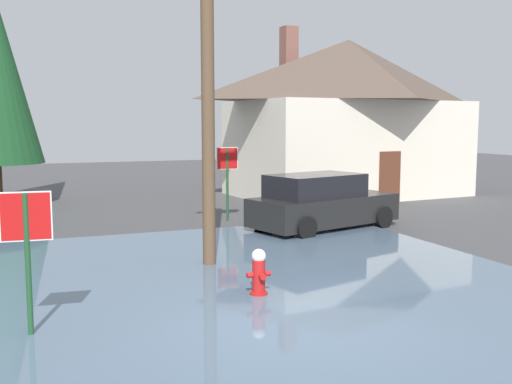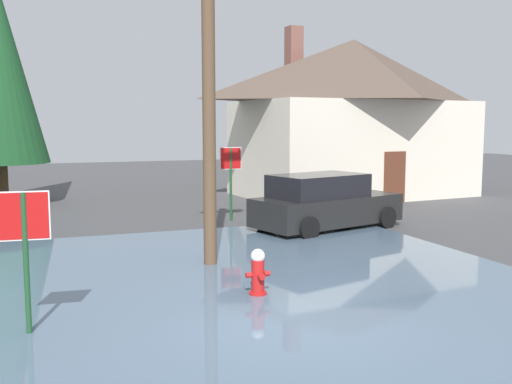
% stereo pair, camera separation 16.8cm
% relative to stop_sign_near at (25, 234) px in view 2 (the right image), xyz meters
% --- Properties ---
extents(ground_plane, '(80.00, 80.00, 0.10)m').
position_rel_stop_sign_near_xyz_m(ground_plane, '(3.63, -1.28, -1.57)').
color(ground_plane, '#424244').
extents(flood_puddle, '(10.29, 11.86, 0.07)m').
position_rel_stop_sign_near_xyz_m(flood_puddle, '(4.42, 1.33, -1.49)').
color(flood_puddle, '#4C6075').
rests_on(flood_puddle, ground).
extents(lane_stop_bar, '(3.12, 0.47, 0.01)m').
position_rel_stop_sign_near_xyz_m(lane_stop_bar, '(4.43, -2.86, -1.52)').
color(lane_stop_bar, silver).
rests_on(lane_stop_bar, ground).
extents(stop_sign_near, '(0.71, 0.09, 2.14)m').
position_rel_stop_sign_near_xyz_m(stop_sign_near, '(0.00, 0.00, 0.00)').
color(stop_sign_near, '#1E4C28').
rests_on(stop_sign_near, ground).
extents(fire_hydrant, '(0.44, 0.38, 0.89)m').
position_rel_stop_sign_near_xyz_m(fire_hydrant, '(3.80, 0.63, -1.09)').
color(fire_hydrant, red).
rests_on(fire_hydrant, ground).
extents(utility_pole, '(1.60, 0.28, 8.30)m').
position_rel_stop_sign_near_xyz_m(utility_pole, '(3.66, 3.13, 2.80)').
color(utility_pole, brown).
rests_on(utility_pole, ground).
extents(stop_sign_far, '(0.69, 0.08, 2.34)m').
position_rel_stop_sign_near_xyz_m(stop_sign_far, '(5.97, 8.66, 0.14)').
color(stop_sign_far, '#1E4C28').
rests_on(stop_sign_far, ground).
extents(house, '(10.45, 7.00, 7.10)m').
position_rel_stop_sign_near_xyz_m(house, '(12.98, 13.28, 1.90)').
color(house, silver).
rests_on(house, ground).
extents(parked_car, '(4.83, 2.95, 1.63)m').
position_rel_stop_sign_near_xyz_m(parked_car, '(8.05, 6.26, -0.74)').
color(parked_car, black).
rests_on(parked_car, ground).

